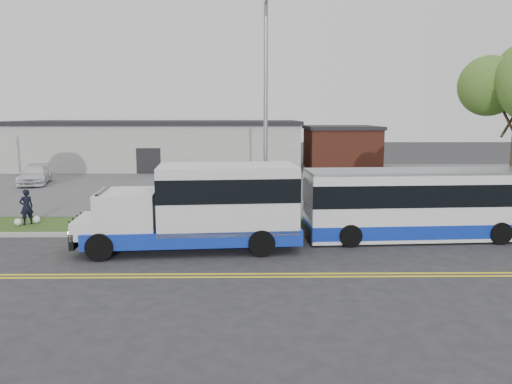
{
  "coord_description": "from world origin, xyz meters",
  "views": [
    {
      "loc": [
        2.32,
        -18.85,
        4.95
      ],
      "look_at": [
        2.58,
        2.52,
        1.6
      ],
      "focal_mm": 35.0,
      "sensor_mm": 36.0,
      "label": 1
    }
  ],
  "objects_px": {
    "parked_car_b": "(35,175)",
    "transit_bus": "(430,204)",
    "shuttle_bus": "(206,205)",
    "parked_car_a": "(188,177)",
    "streetlight_near": "(266,107)",
    "pedestrian": "(26,207)"
  },
  "relations": [
    {
      "from": "transit_bus",
      "to": "shuttle_bus",
      "type": "bearing_deg",
      "value": -174.26
    },
    {
      "from": "transit_bus",
      "to": "parked_car_a",
      "type": "height_order",
      "value": "transit_bus"
    },
    {
      "from": "shuttle_bus",
      "to": "transit_bus",
      "type": "relative_size",
      "value": 0.82
    },
    {
      "from": "shuttle_bus",
      "to": "pedestrian",
      "type": "bearing_deg",
      "value": 150.77
    },
    {
      "from": "transit_bus",
      "to": "parked_car_a",
      "type": "bearing_deg",
      "value": 127.65
    },
    {
      "from": "parked_car_b",
      "to": "transit_bus",
      "type": "bearing_deg",
      "value": -47.89
    },
    {
      "from": "transit_bus",
      "to": "parked_car_b",
      "type": "bearing_deg",
      "value": 142.08
    },
    {
      "from": "parked_car_a",
      "to": "parked_car_b",
      "type": "bearing_deg",
      "value": -174.21
    },
    {
      "from": "streetlight_near",
      "to": "pedestrian",
      "type": "bearing_deg",
      "value": 178.9
    },
    {
      "from": "transit_bus",
      "to": "pedestrian",
      "type": "xyz_separation_m",
      "value": [
        -17.09,
        2.33,
        -0.51
      ]
    },
    {
      "from": "transit_bus",
      "to": "parked_car_b",
      "type": "relative_size",
      "value": 2.25
    },
    {
      "from": "shuttle_bus",
      "to": "transit_bus",
      "type": "bearing_deg",
      "value": 4.3
    },
    {
      "from": "streetlight_near",
      "to": "parked_car_a",
      "type": "relative_size",
      "value": 1.98
    },
    {
      "from": "streetlight_near",
      "to": "parked_car_b",
      "type": "height_order",
      "value": "streetlight_near"
    },
    {
      "from": "parked_car_a",
      "to": "parked_car_b",
      "type": "distance_m",
      "value": 11.23
    },
    {
      "from": "streetlight_near",
      "to": "parked_car_a",
      "type": "xyz_separation_m",
      "value": [
        -4.74,
        10.8,
        -4.34
      ]
    },
    {
      "from": "streetlight_near",
      "to": "parked_car_a",
      "type": "bearing_deg",
      "value": 113.69
    },
    {
      "from": "parked_car_a",
      "to": "parked_car_b",
      "type": "xyz_separation_m",
      "value": [
        -10.98,
        2.37,
        -0.14
      ]
    },
    {
      "from": "shuttle_bus",
      "to": "transit_bus",
      "type": "distance_m",
      "value": 8.94
    },
    {
      "from": "transit_bus",
      "to": "parked_car_b",
      "type": "height_order",
      "value": "transit_bus"
    },
    {
      "from": "shuttle_bus",
      "to": "streetlight_near",
      "type": "bearing_deg",
      "value": 52.13
    },
    {
      "from": "shuttle_bus",
      "to": "transit_bus",
      "type": "height_order",
      "value": "shuttle_bus"
    }
  ]
}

